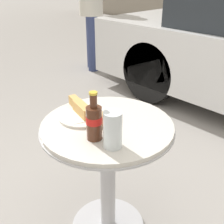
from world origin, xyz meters
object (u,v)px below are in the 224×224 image
at_px(bistro_table, 107,158).
at_px(cola_bottle_left, 94,121).
at_px(pedestrian, 91,5).
at_px(lunch_plate_near, 84,113).
at_px(drinking_glass, 113,131).

relative_size(bistro_table, cola_bottle_left, 3.18).
bearing_deg(pedestrian, lunch_plate_near, -40.37).
relative_size(drinking_glass, pedestrian, 0.10).
xyz_separation_m(cola_bottle_left, pedestrian, (-2.40, 1.97, 0.14)).
xyz_separation_m(bistro_table, pedestrian, (-2.34, 1.85, 0.43)).
height_order(drinking_glass, pedestrian, pedestrian).
distance_m(cola_bottle_left, drinking_glass, 0.10).
bearing_deg(drinking_glass, bistro_table, 144.12).
distance_m(drinking_glass, pedestrian, 3.18).
bearing_deg(cola_bottle_left, lunch_plate_near, 153.85).
distance_m(bistro_table, drinking_glass, 0.34).
bearing_deg(bistro_table, cola_bottle_left, -64.98).
xyz_separation_m(cola_bottle_left, lunch_plate_near, (-0.19, 0.09, -0.06)).
height_order(drinking_glass, lunch_plate_near, drinking_glass).
distance_m(cola_bottle_left, lunch_plate_near, 0.22).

